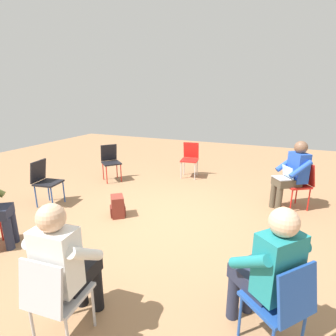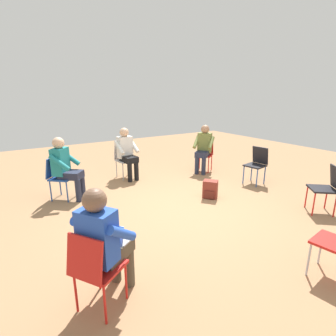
{
  "view_description": "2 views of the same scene",
  "coord_description": "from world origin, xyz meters",
  "px_view_note": "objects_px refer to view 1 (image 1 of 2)",
  "views": [
    {
      "loc": [
        -1.65,
        3.52,
        2.03
      ],
      "look_at": [
        -0.08,
        -0.16,
        0.88
      ],
      "focal_mm": 28.0,
      "sensor_mm": 36.0,
      "label": 1
    },
    {
      "loc": [
        -2.61,
        -3.61,
        2.04
      ],
      "look_at": [
        -0.12,
        0.32,
        0.7
      ],
      "focal_mm": 28.0,
      "sensor_mm": 36.0,
      "label": 2
    }
  ],
  "objects_px": {
    "chair_southwest": "(300,182)",
    "person_with_laptop": "(293,172)",
    "chair_northwest": "(282,301)",
    "chair_north": "(54,295)",
    "chair_east": "(45,179)",
    "chair_south": "(190,157)",
    "person_in_teal": "(268,267)",
    "person_in_white": "(66,261)",
    "backpack_near_laptop_user": "(118,207)",
    "chair_southeast": "(110,160)"
  },
  "relations": [
    {
      "from": "chair_east",
      "to": "chair_southeast",
      "type": "bearing_deg",
      "value": 162.68
    },
    {
      "from": "chair_northwest",
      "to": "person_in_white",
      "type": "relative_size",
      "value": 0.69
    },
    {
      "from": "person_in_white",
      "to": "chair_south",
      "type": "bearing_deg",
      "value": 90.59
    },
    {
      "from": "chair_northwest",
      "to": "chair_southeast",
      "type": "height_order",
      "value": "same"
    },
    {
      "from": "chair_southeast",
      "to": "person_in_teal",
      "type": "xyz_separation_m",
      "value": [
        -3.67,
        3.05,
        0.2
      ]
    },
    {
      "from": "chair_northwest",
      "to": "chair_southwest",
      "type": "xyz_separation_m",
      "value": [
        -0.27,
        -3.16,
        0.0
      ]
    },
    {
      "from": "chair_north",
      "to": "chair_southeast",
      "type": "relative_size",
      "value": 1.0
    },
    {
      "from": "chair_southwest",
      "to": "person_in_teal",
      "type": "xyz_separation_m",
      "value": [
        0.4,
        3.05,
        0.2
      ]
    },
    {
      "from": "chair_north",
      "to": "chair_east",
      "type": "height_order",
      "value": "same"
    },
    {
      "from": "chair_southeast",
      "to": "chair_south",
      "type": "bearing_deg",
      "value": 161.47
    },
    {
      "from": "person_in_white",
      "to": "chair_southeast",
      "type": "bearing_deg",
      "value": 115.14
    },
    {
      "from": "chair_southwest",
      "to": "chair_east",
      "type": "bearing_deg",
      "value": 78.57
    },
    {
      "from": "chair_south",
      "to": "chair_north",
      "type": "bearing_deg",
      "value": 87.92
    },
    {
      "from": "chair_north",
      "to": "chair_southwest",
      "type": "distance_m",
      "value": 4.25
    },
    {
      "from": "person_in_teal",
      "to": "person_in_white",
      "type": "bearing_deg",
      "value": 151.43
    },
    {
      "from": "person_with_laptop",
      "to": "chair_north",
      "type": "bearing_deg",
      "value": 121.42
    },
    {
      "from": "chair_southeast",
      "to": "chair_northwest",
      "type": "bearing_deg",
      "value": 90.19
    },
    {
      "from": "chair_northwest",
      "to": "person_in_teal",
      "type": "distance_m",
      "value": 0.26
    },
    {
      "from": "person_with_laptop",
      "to": "chair_southwest",
      "type": "bearing_deg",
      "value": -90.0
    },
    {
      "from": "chair_north",
      "to": "chair_east",
      "type": "distance_m",
      "value": 3.18
    },
    {
      "from": "chair_northwest",
      "to": "chair_southwest",
      "type": "bearing_deg",
      "value": 35.93
    },
    {
      "from": "chair_east",
      "to": "person_in_white",
      "type": "xyz_separation_m",
      "value": [
        -2.38,
        1.93,
        0.2
      ]
    },
    {
      "from": "chair_north",
      "to": "chair_south",
      "type": "bearing_deg",
      "value": 90.57
    },
    {
      "from": "chair_northwest",
      "to": "chair_south",
      "type": "height_order",
      "value": "same"
    },
    {
      "from": "person_with_laptop",
      "to": "person_in_teal",
      "type": "relative_size",
      "value": 1.0
    },
    {
      "from": "chair_north",
      "to": "backpack_near_laptop_user",
      "type": "bearing_deg",
      "value": 107.0
    },
    {
      "from": "chair_east",
      "to": "backpack_near_laptop_user",
      "type": "xyz_separation_m",
      "value": [
        -1.49,
        -0.11,
        -0.34
      ]
    },
    {
      "from": "chair_south",
      "to": "person_in_teal",
      "type": "relative_size",
      "value": 0.69
    },
    {
      "from": "chair_south",
      "to": "person_with_laptop",
      "type": "distance_m",
      "value": 2.53
    },
    {
      "from": "chair_north",
      "to": "chair_southwest",
      "type": "height_order",
      "value": "same"
    },
    {
      "from": "chair_east",
      "to": "person_in_teal",
      "type": "bearing_deg",
      "value": 62.01
    },
    {
      "from": "chair_southeast",
      "to": "backpack_near_laptop_user",
      "type": "height_order",
      "value": "chair_southeast"
    },
    {
      "from": "chair_southwest",
      "to": "person_in_teal",
      "type": "height_order",
      "value": "person_in_teal"
    },
    {
      "from": "chair_east",
      "to": "chair_southeast",
      "type": "xyz_separation_m",
      "value": [
        -0.25,
        -1.7,
        0.0
      ]
    },
    {
      "from": "chair_northwest",
      "to": "chair_south",
      "type": "bearing_deg",
      "value": 67.94
    },
    {
      "from": "chair_south",
      "to": "person_in_teal",
      "type": "distance_m",
      "value": 4.54
    },
    {
      "from": "chair_east",
      "to": "person_in_white",
      "type": "relative_size",
      "value": 0.69
    },
    {
      "from": "chair_north",
      "to": "chair_east",
      "type": "xyz_separation_m",
      "value": [
        2.39,
        -2.09,
        0.0
      ]
    },
    {
      "from": "chair_north",
      "to": "person_in_white",
      "type": "xyz_separation_m",
      "value": [
        0.02,
        -0.17,
        0.2
      ]
    },
    {
      "from": "chair_southeast",
      "to": "backpack_near_laptop_user",
      "type": "distance_m",
      "value": 2.05
    },
    {
      "from": "chair_northwest",
      "to": "backpack_near_laptop_user",
      "type": "distance_m",
      "value": 3.02
    },
    {
      "from": "chair_southwest",
      "to": "backpack_near_laptop_user",
      "type": "relative_size",
      "value": 2.36
    },
    {
      "from": "person_in_white",
      "to": "person_in_teal",
      "type": "xyz_separation_m",
      "value": [
        -1.54,
        -0.58,
        0.0
      ]
    },
    {
      "from": "person_with_laptop",
      "to": "person_in_white",
      "type": "distance_m",
      "value": 3.97
    },
    {
      "from": "chair_southwest",
      "to": "person_with_laptop",
      "type": "height_order",
      "value": "person_with_laptop"
    },
    {
      "from": "chair_southeast",
      "to": "person_in_white",
      "type": "bearing_deg",
      "value": 70.38
    },
    {
      "from": "person_in_white",
      "to": "chair_east",
      "type": "bearing_deg",
      "value": 135.72
    },
    {
      "from": "chair_southeast",
      "to": "person_in_teal",
      "type": "relative_size",
      "value": 0.69
    },
    {
      "from": "chair_south",
      "to": "chair_north",
      "type": "distance_m",
      "value": 4.84
    },
    {
      "from": "chair_north",
      "to": "person_in_white",
      "type": "relative_size",
      "value": 0.69
    }
  ]
}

